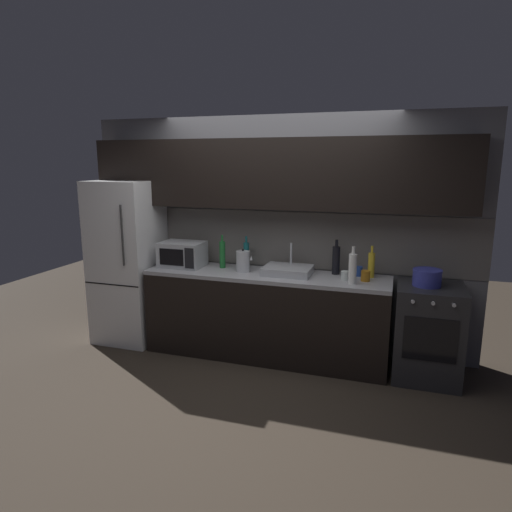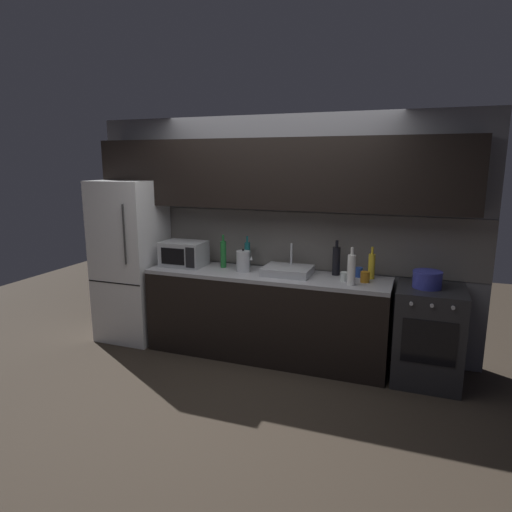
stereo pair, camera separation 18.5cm
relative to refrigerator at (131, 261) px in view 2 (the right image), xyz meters
The scene contains 17 objects.
ground_plane 2.07m from the refrigerator, 28.87° to the right, with size 10.00×10.00×0.00m, color #2D261E.
back_wall 1.78m from the refrigerator, 10.35° to the left, with size 4.24×0.44×2.50m.
counter_run 1.70m from the refrigerator, ahead, with size 2.50×0.60×0.90m.
refrigerator is the anchor object (origin of this frame).
oven_range 3.26m from the refrigerator, ahead, with size 0.60×0.62×0.90m.
microwave 0.69m from the refrigerator, ahead, with size 0.46×0.35×0.27m.
sink_basin 1.86m from the refrigerator, ahead, with size 0.48×0.38×0.30m.
kettle 1.39m from the refrigerator, ahead, with size 0.18×0.14×0.24m.
wine_bottle_dark 2.33m from the refrigerator, ahead, with size 0.08×0.08×0.36m.
wine_bottle_yellow 2.68m from the refrigerator, ahead, with size 0.07×0.07×0.32m.
wine_bottle_green 1.13m from the refrigerator, ahead, with size 0.06×0.06×0.36m.
wine_bottle_teal 1.37m from the refrigerator, ahead, with size 0.06×0.06×0.34m.
wine_bottle_white 2.52m from the refrigerator, ahead, with size 0.08×0.08×0.35m.
mug_blue 2.55m from the refrigerator, ahead, with size 0.08×0.08×0.10m, color #234299.
mug_amber 2.63m from the refrigerator, ahead, with size 0.09×0.09×0.10m, color #B27019.
mug_clear 2.44m from the refrigerator, ahead, with size 0.08×0.08×0.09m, color silver.
cooking_pot 3.18m from the refrigerator, ahead, with size 0.26×0.26×0.15m.
Camera 2 is at (1.44, -3.30, 2.02)m, focal length 31.38 mm.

